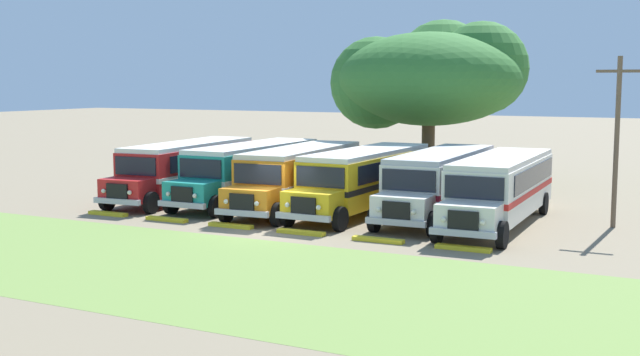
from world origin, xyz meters
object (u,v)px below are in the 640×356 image
object	(u,v)px
parked_bus_slot_2	(300,174)
utility_pole	(617,137)
parked_bus_slot_4	(440,180)
parked_bus_slot_3	(365,177)
parked_bus_slot_5	(501,187)
parked_bus_slot_1	(251,169)
broad_shade_tree	(432,76)
parked_bus_slot_0	(186,167)

from	to	relation	value
parked_bus_slot_2	utility_pole	size ratio (longest dim) A/B	1.58
parked_bus_slot_2	parked_bus_slot_4	bearing A→B (deg)	93.03
parked_bus_slot_3	parked_bus_slot_5	bearing A→B (deg)	87.28
parked_bus_slot_1	broad_shade_tree	size ratio (longest dim) A/B	0.99
parked_bus_slot_2	parked_bus_slot_3	size ratio (longest dim) A/B	1.01
parked_bus_slot_4	parked_bus_slot_5	world-z (taller)	same
parked_bus_slot_1	parked_bus_slot_2	xyz separation A→B (m)	(3.12, -0.69, 0.00)
parked_bus_slot_4	utility_pole	bearing A→B (deg)	91.63
parked_bus_slot_0	parked_bus_slot_4	xyz separation A→B (m)	(13.25, 0.70, 0.00)
parked_bus_slot_1	parked_bus_slot_5	size ratio (longest dim) A/B	1.00
parked_bus_slot_4	broad_shade_tree	distance (m)	12.44
parked_bus_slot_2	parked_bus_slot_0	bearing A→B (deg)	-95.89
parked_bus_slot_1	broad_shade_tree	world-z (taller)	broad_shade_tree
parked_bus_slot_1	utility_pole	xyz separation A→B (m)	(16.94, 0.62, 2.12)
parked_bus_slot_1	parked_bus_slot_3	size ratio (longest dim) A/B	1.00
parked_bus_slot_3	parked_bus_slot_1	bearing A→B (deg)	-92.52
parked_bus_slot_1	parked_bus_slot_4	xyz separation A→B (m)	(9.72, 0.17, 0.00)
parked_bus_slot_1	parked_bus_slot_0	bearing A→B (deg)	-82.35
parked_bus_slot_0	parked_bus_slot_5	bearing A→B (deg)	84.64
parked_bus_slot_4	broad_shade_tree	size ratio (longest dim) A/B	1.00
parked_bus_slot_3	broad_shade_tree	world-z (taller)	broad_shade_tree
parked_bus_slot_4	parked_bus_slot_0	bearing A→B (deg)	-88.88
utility_pole	parked_bus_slot_1	bearing A→B (deg)	-177.92
utility_pole	parked_bus_slot_0	bearing A→B (deg)	-176.82
parked_bus_slot_3	parked_bus_slot_4	world-z (taller)	same
parked_bus_slot_0	parked_bus_slot_4	size ratio (longest dim) A/B	1.01
parked_bus_slot_4	utility_pole	distance (m)	7.54
parked_bus_slot_4	parked_bus_slot_1	bearing A→B (deg)	-90.86
broad_shade_tree	parked_bus_slot_1	bearing A→B (deg)	-116.64
parked_bus_slot_1	parked_bus_slot_2	distance (m)	3.19
parked_bus_slot_5	utility_pole	distance (m)	4.99
parked_bus_slot_3	broad_shade_tree	bearing A→B (deg)	-174.81
parked_bus_slot_3	parked_bus_slot_5	world-z (taller)	same
broad_shade_tree	utility_pole	size ratio (longest dim) A/B	1.58
parked_bus_slot_3	parked_bus_slot_4	bearing A→B (deg)	100.25
parked_bus_slot_0	parked_bus_slot_1	xyz separation A→B (m)	(3.53, 0.52, 0.00)
parked_bus_slot_1	parked_bus_slot_5	distance (m)	12.67
parked_bus_slot_1	parked_bus_slot_2	world-z (taller)	same
parked_bus_slot_2	utility_pole	bearing A→B (deg)	90.97
parked_bus_slot_3	parked_bus_slot_4	distance (m)	3.44
parked_bus_slot_1	parked_bus_slot_2	bearing A→B (deg)	76.72
parked_bus_slot_0	parked_bus_slot_2	bearing A→B (deg)	84.13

